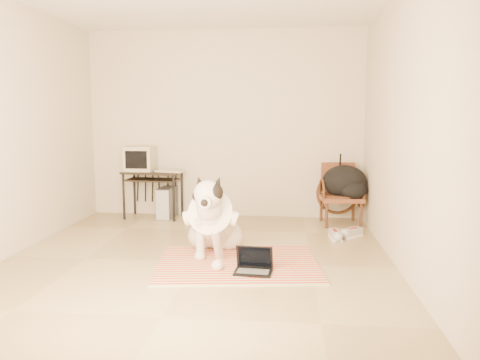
# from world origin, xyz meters

# --- Properties ---
(floor) EXTENTS (4.50, 4.50, 0.00)m
(floor) POSITION_xyz_m (0.00, 0.00, 0.00)
(floor) COLOR tan
(floor) RESTS_ON ground
(wall_back) EXTENTS (4.50, 0.00, 4.50)m
(wall_back) POSITION_xyz_m (0.00, 2.25, 1.35)
(wall_back) COLOR beige
(wall_back) RESTS_ON floor
(wall_front) EXTENTS (4.50, 0.00, 4.50)m
(wall_front) POSITION_xyz_m (0.00, -2.25, 1.35)
(wall_front) COLOR beige
(wall_front) RESTS_ON floor
(wall_left) EXTENTS (0.00, 4.50, 4.50)m
(wall_left) POSITION_xyz_m (-2.00, 0.00, 1.35)
(wall_left) COLOR beige
(wall_left) RESTS_ON floor
(wall_right) EXTENTS (0.00, 4.50, 4.50)m
(wall_right) POSITION_xyz_m (2.00, 0.00, 1.35)
(wall_right) COLOR beige
(wall_right) RESTS_ON floor
(rug) EXTENTS (1.73, 1.40, 0.02)m
(rug) POSITION_xyz_m (0.44, -0.04, 0.01)
(rug) COLOR red
(rug) RESTS_ON floor
(dog) EXTENTS (0.61, 1.27, 0.92)m
(dog) POSITION_xyz_m (0.13, 0.28, 0.36)
(dog) COLOR silver
(dog) RESTS_ON rug
(laptop) EXTENTS (0.37, 0.28, 0.24)m
(laptop) POSITION_xyz_m (0.61, -0.30, 0.08)
(laptop) COLOR black
(laptop) RESTS_ON rug
(computer_desk) EXTENTS (0.85, 0.52, 0.68)m
(computer_desk) POSITION_xyz_m (-1.02, 1.98, 0.59)
(computer_desk) COLOR black
(computer_desk) RESTS_ON floor
(crt_monitor) EXTENTS (0.40, 0.39, 0.36)m
(crt_monitor) POSITION_xyz_m (-1.21, 2.03, 0.86)
(crt_monitor) COLOR #C0B596
(crt_monitor) RESTS_ON computer_desk
(desk_keyboard) EXTENTS (0.42, 0.23, 0.03)m
(desk_keyboard) POSITION_xyz_m (-0.74, 1.91, 0.70)
(desk_keyboard) COLOR #C0B596
(desk_keyboard) RESTS_ON computer_desk
(pc_tower) EXTENTS (0.22, 0.48, 0.44)m
(pc_tower) POSITION_xyz_m (-0.82, 2.02, 0.22)
(pc_tower) COLOR #515153
(pc_tower) RESTS_ON floor
(rattan_chair) EXTENTS (0.59, 0.57, 0.83)m
(rattan_chair) POSITION_xyz_m (1.65, 1.88, 0.42)
(rattan_chair) COLOR brown
(rattan_chair) RESTS_ON floor
(backpack) EXTENTS (0.60, 0.53, 0.44)m
(backpack) POSITION_xyz_m (1.71, 1.79, 0.58)
(backpack) COLOR black
(backpack) RESTS_ON rattan_chair
(sneaker_left) EXTENTS (0.15, 0.31, 0.10)m
(sneaker_left) POSITION_xyz_m (1.51, 1.05, 0.05)
(sneaker_left) COLOR white
(sneaker_left) RESTS_ON floor
(sneaker_right) EXTENTS (0.30, 0.30, 0.11)m
(sneaker_right) POSITION_xyz_m (1.72, 1.17, 0.05)
(sneaker_right) COLOR white
(sneaker_right) RESTS_ON floor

